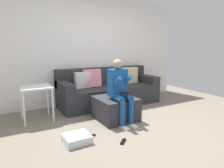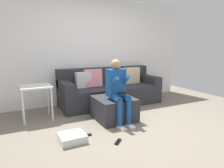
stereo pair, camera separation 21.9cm
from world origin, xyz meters
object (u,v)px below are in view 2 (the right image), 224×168
at_px(ottoman, 114,108).
at_px(storage_bin, 72,138).
at_px(remote_by_storage_bin, 86,136).
at_px(remote_under_side_table, 67,136).
at_px(couch_sectional, 109,90).
at_px(person_seated, 118,87).
at_px(side_table, 36,91).
at_px(remote_near_ottoman, 118,142).

bearing_deg(ottoman, storage_bin, -150.08).
xyz_separation_m(remote_by_storage_bin, remote_under_side_table, (-0.27, 0.12, 0.00)).
height_order(storage_bin, remote_by_storage_bin, storage_bin).
bearing_deg(remote_under_side_table, couch_sectional, 67.00).
bearing_deg(remote_by_storage_bin, storage_bin, -164.05).
distance_m(couch_sectional, person_seated, 1.31).
height_order(person_seated, side_table, person_seated).
relative_size(remote_near_ottoman, remote_by_storage_bin, 0.90).
relative_size(couch_sectional, remote_under_side_table, 13.48).
xyz_separation_m(storage_bin, remote_under_side_table, (-0.04, 0.19, -0.05)).
height_order(person_seated, remote_under_side_table, person_seated).
bearing_deg(person_seated, remote_near_ottoman, -117.59).
height_order(couch_sectional, remote_near_ottoman, couch_sectional).
bearing_deg(person_seated, ottoman, 87.22).
xyz_separation_m(couch_sectional, person_seated, (-0.41, -1.21, 0.32)).
xyz_separation_m(storage_bin, remote_near_ottoman, (0.60, -0.34, -0.05)).
height_order(couch_sectional, remote_under_side_table, couch_sectional).
bearing_deg(person_seated, couch_sectional, 71.34).
relative_size(couch_sectional, side_table, 3.65).
xyz_separation_m(person_seated, remote_by_storage_bin, (-0.75, -0.32, -0.66)).
distance_m(couch_sectional, side_table, 1.79).
bearing_deg(storage_bin, remote_near_ottoman, -29.25).
height_order(couch_sectional, side_table, couch_sectional).
relative_size(couch_sectional, storage_bin, 6.40).
distance_m(remote_by_storage_bin, remote_under_side_table, 0.30).
xyz_separation_m(ottoman, side_table, (-1.35, 0.67, 0.34)).
relative_size(person_seated, remote_near_ottoman, 6.67).
xyz_separation_m(ottoman, storage_bin, (-0.99, -0.57, -0.16)).
distance_m(ottoman, remote_by_storage_bin, 0.93).
bearing_deg(couch_sectional, remote_by_storage_bin, -127.17).
bearing_deg(person_seated, storage_bin, -158.14).
xyz_separation_m(side_table, remote_by_storage_bin, (0.59, -1.17, -0.55)).
bearing_deg(ottoman, remote_under_side_table, -159.78).
height_order(person_seated, storage_bin, person_seated).
distance_m(person_seated, storage_bin, 1.23).
bearing_deg(side_table, ottoman, -26.61).
relative_size(side_table, remote_near_ottoman, 3.78).
bearing_deg(remote_under_side_table, side_table, 128.98).
bearing_deg(remote_by_storage_bin, person_seated, 21.10).
relative_size(storage_bin, remote_near_ottoman, 2.16).
relative_size(ottoman, storage_bin, 2.02).
height_order(storage_bin, remote_near_ottoman, storage_bin).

